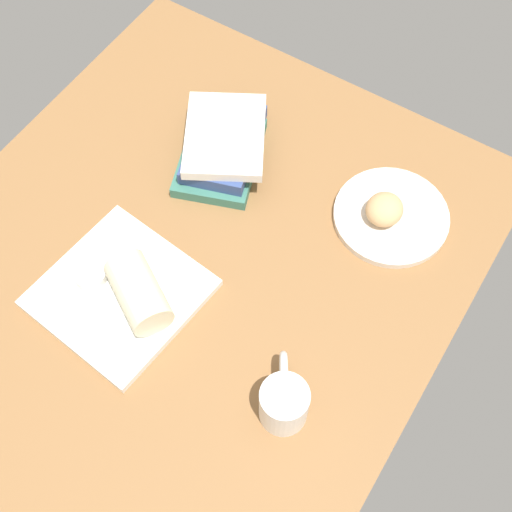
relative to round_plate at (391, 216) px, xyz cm
name	(u,v)px	position (x,y,z in cm)	size (l,w,h in cm)	color
dining_table	(182,280)	(-29.99, 25.55, -2.70)	(110.00, 90.00, 4.00)	olive
round_plate	(391,216)	(0.00, 0.00, 0.00)	(20.98, 20.98, 1.40)	silver
scone_pastry	(384,209)	(-1.39, 1.18, 3.12)	(7.04, 6.60, 4.84)	tan
square_plate	(120,293)	(-38.71, 31.89, 0.10)	(24.83, 24.83, 1.60)	white
sauce_cup	(90,275)	(-39.23, 37.46, 2.06)	(5.68, 5.68, 2.15)	silver
breakfast_wrap	(139,292)	(-38.29, 27.45, 4.44)	(7.08, 7.08, 12.92)	beige
book_stack	(223,146)	(-4.94, 33.30, 2.92)	(25.25, 22.06, 7.32)	#387260
coffee_mug	(284,401)	(-41.02, -2.03, 3.77)	(11.29, 8.81, 8.73)	white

